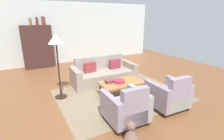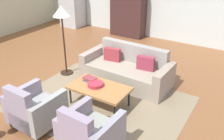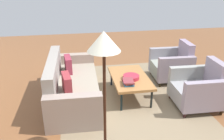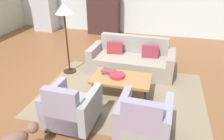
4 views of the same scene
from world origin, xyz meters
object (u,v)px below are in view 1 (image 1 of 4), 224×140
(cabinet, at_px, (38,47))
(armchair_right, at_px, (169,96))
(armchair_left, at_px, (127,108))
(fruit_bowl, at_px, (119,81))
(book_stack, at_px, (110,81))
(vase_tall, at_px, (30,22))
(vase_round, at_px, (37,21))
(coffee_table, at_px, (122,83))
(couch, at_px, (103,74))
(dog, at_px, (131,140))
(floor_lamp, at_px, (56,45))
(vase_small, at_px, (43,21))

(cabinet, bearing_deg, armchair_right, -67.43)
(armchair_left, bearing_deg, cabinet, 102.54)
(armchair_right, height_order, fruit_bowl, armchair_right)
(cabinet, bearing_deg, book_stack, -72.06)
(vase_tall, bearing_deg, book_stack, -70.16)
(book_stack, height_order, vase_tall, vase_tall)
(fruit_bowl, xyz_separation_m, cabinet, (-1.54, 4.20, 0.45))
(cabinet, xyz_separation_m, vase_round, (0.10, -0.00, 1.06))
(coffee_table, xyz_separation_m, vase_tall, (-1.79, 4.20, 1.56))
(vase_round, bearing_deg, couch, -62.96)
(book_stack, height_order, vase_round, vase_round)
(couch, distance_m, cabinet, 3.49)
(vase_tall, distance_m, dog, 6.41)
(book_stack, distance_m, floor_lamp, 1.68)
(book_stack, relative_size, dog, 0.48)
(dog, bearing_deg, vase_tall, 39.55)
(cabinet, height_order, vase_small, vase_small)
(coffee_table, bearing_deg, vase_tall, 113.03)
(armchair_left, distance_m, dog, 0.91)
(armchair_left, bearing_deg, coffee_table, 64.35)
(vase_tall, bearing_deg, vase_round, -0.00)
(vase_tall, bearing_deg, armchair_left, -77.56)
(armchair_left, bearing_deg, fruit_bowl, 67.98)
(armchair_right, relative_size, vase_tall, 3.13)
(coffee_table, xyz_separation_m, floor_lamp, (-1.52, 0.72, 1.07))
(book_stack, bearing_deg, coffee_table, -19.64)
(armchair_right, xyz_separation_m, cabinet, (-2.23, 5.37, 0.56))
(coffee_table, height_order, floor_lamp, floor_lamp)
(fruit_bowl, relative_size, cabinet, 0.18)
(armchair_left, xyz_separation_m, vase_round, (-0.93, 5.37, 1.62))
(vase_tall, xyz_separation_m, vase_small, (0.50, 0.00, 0.03))
(vase_small, bearing_deg, floor_lamp, -93.81)
(couch, bearing_deg, book_stack, 75.55)
(fruit_bowl, bearing_deg, armchair_right, -59.46)
(armchair_right, relative_size, vase_small, 2.55)
(coffee_table, bearing_deg, vase_small, 107.02)
(vase_round, bearing_deg, coffee_table, -69.92)
(vase_small, bearing_deg, coffee_table, -72.98)
(floor_lamp, bearing_deg, vase_tall, 94.41)
(couch, bearing_deg, floor_lamp, 18.87)
(armchair_right, distance_m, floor_lamp, 3.04)
(armchair_left, distance_m, vase_tall, 5.72)
(vase_small, bearing_deg, vase_tall, 180.00)
(vase_small, xyz_separation_m, floor_lamp, (-0.23, -3.48, -0.53))
(couch, xyz_separation_m, dog, (-1.05, -3.15, 0.03))
(couch, bearing_deg, vase_tall, -57.56)
(vase_small, bearing_deg, fruit_bowl, -74.12)
(coffee_table, distance_m, floor_lamp, 1.99)
(armchair_right, xyz_separation_m, vase_round, (-2.13, 5.37, 1.62))
(armchair_right, distance_m, fruit_bowl, 1.36)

